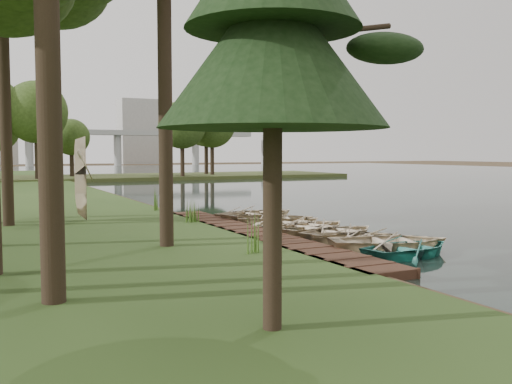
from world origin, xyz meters
name	(u,v)px	position (x,y,z in m)	size (l,w,h in m)	color
ground	(292,237)	(0.00, 0.00, 0.00)	(300.00, 300.00, 0.00)	#3D2F1D
water	(465,187)	(30.00, 20.00, 0.03)	(130.00, 200.00, 0.05)	black
boardwalk	(255,236)	(-1.60, 0.00, 0.15)	(1.60, 16.00, 0.30)	#382116
peninsula	(147,177)	(8.00, 50.00, 0.23)	(50.00, 14.00, 0.45)	#3A441E
far_trees	(119,126)	(4.67, 50.00, 6.43)	(45.60, 5.60, 8.80)	black
bridge	(85,136)	(12.31, 120.00, 7.08)	(95.90, 4.00, 8.60)	#A5A5A0
building_a	(137,132)	(30.00, 140.00, 9.00)	(10.00, 8.00, 18.00)	#A5A5A0
building_b	(1,142)	(-5.00, 145.00, 6.00)	(8.00, 8.00, 12.00)	#A5A5A0
rowboat_0	(410,246)	(1.05, -5.51, 0.40)	(2.39, 3.34, 0.69)	#2E8274
rowboat_1	(390,239)	(1.06, -4.55, 0.46)	(2.80, 3.92, 0.81)	beige
rowboat_2	(356,235)	(0.96, -2.86, 0.39)	(2.36, 3.31, 0.68)	beige
rowboat_3	(341,230)	(1.13, -1.67, 0.41)	(2.49, 3.48, 0.72)	beige
rowboat_4	(314,225)	(0.89, -0.19, 0.43)	(2.61, 3.66, 0.76)	beige
rowboat_5	(310,224)	(1.22, 0.68, 0.37)	(2.22, 3.10, 0.64)	beige
rowboat_6	(296,220)	(1.25, 1.80, 0.38)	(2.25, 3.15, 0.65)	beige
rowboat_7	(276,217)	(0.94, 3.10, 0.41)	(2.47, 3.46, 0.72)	beige
rowboat_8	(260,213)	(0.99, 4.69, 0.45)	(2.78, 3.89, 0.81)	beige
rowboat_9	(246,212)	(0.72, 5.73, 0.39)	(2.32, 3.25, 0.67)	beige
stored_rowboat	(85,212)	(-6.73, 6.33, 0.68)	(2.61, 3.65, 0.76)	beige
pine_tree	(273,2)	(-6.50, -10.70, 5.70)	(3.80, 3.80, 8.47)	black
reeds_0	(251,233)	(-3.61, -3.88, 0.87)	(0.60, 0.60, 1.15)	#3F661E
reeds_1	(193,209)	(-2.60, 4.01, 0.82)	(0.60, 0.60, 1.04)	#3F661E
reeds_2	(189,211)	(-2.80, 4.00, 0.76)	(0.60, 0.60, 0.92)	#3F661E
reeds_3	(157,200)	(-2.60, 9.41, 0.84)	(0.60, 0.60, 1.08)	#3F661E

